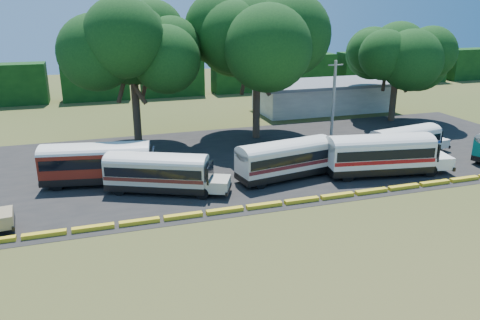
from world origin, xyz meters
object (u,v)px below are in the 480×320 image
object	(u,v)px
bus_red	(99,161)
tree_west	(132,45)
bus_white_red	(382,152)
bus_cream_west	(160,171)

from	to	relation	value
bus_red	tree_west	size ratio (longest dim) A/B	0.76
bus_red	bus_white_red	world-z (taller)	bus_white_red
tree_west	bus_cream_west	bearing A→B (deg)	-89.05
bus_cream_west	tree_west	xyz separation A→B (m)	(-0.23, 13.99, 8.56)
bus_white_red	tree_west	xyz separation A→B (m)	(-19.06, 15.81, 8.31)
bus_cream_west	bus_white_red	world-z (taller)	bus_white_red
bus_red	bus_cream_west	world-z (taller)	bus_red
bus_red	bus_white_red	bearing A→B (deg)	-2.74
bus_cream_west	tree_west	size ratio (longest dim) A/B	0.68
bus_cream_west	bus_red	bearing A→B (deg)	167.37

